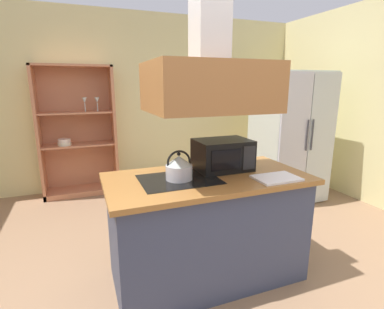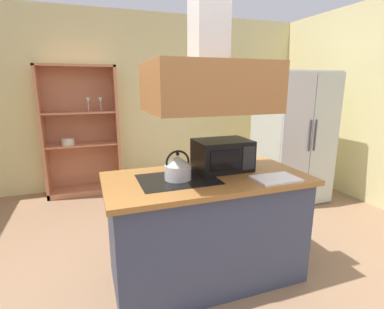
{
  "view_description": "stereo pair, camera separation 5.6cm",
  "coord_description": "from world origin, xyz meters",
  "px_view_note": "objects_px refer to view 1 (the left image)",
  "views": [
    {
      "loc": [
        -0.72,
        -1.8,
        1.62
      ],
      "look_at": [
        0.21,
        0.6,
        1.0
      ],
      "focal_mm": 27.43,
      "sensor_mm": 36.0,
      "label": 1
    },
    {
      "loc": [
        -0.66,
        -1.82,
        1.62
      ],
      "look_at": [
        0.21,
        0.6,
        1.0
      ],
      "focal_mm": 27.43,
      "sensor_mm": 36.0,
      "label": 2
    }
  ],
  "objects_px": {
    "dish_cabinet": "(78,139)",
    "cutting_board": "(276,178)",
    "kettle": "(179,168)",
    "refrigerator": "(289,137)",
    "microwave": "(223,155)"
  },
  "relations": [
    {
      "from": "refrigerator",
      "to": "microwave",
      "type": "relative_size",
      "value": 3.89
    },
    {
      "from": "dish_cabinet",
      "to": "cutting_board",
      "type": "xyz_separation_m",
      "value": [
        1.42,
        -2.8,
        0.08
      ]
    },
    {
      "from": "refrigerator",
      "to": "cutting_board",
      "type": "distance_m",
      "value": 2.03
    },
    {
      "from": "kettle",
      "to": "cutting_board",
      "type": "height_order",
      "value": "kettle"
    },
    {
      "from": "cutting_board",
      "to": "microwave",
      "type": "xyz_separation_m",
      "value": [
        -0.27,
        0.39,
        0.12
      ]
    },
    {
      "from": "dish_cabinet",
      "to": "kettle",
      "type": "relative_size",
      "value": 8.21
    },
    {
      "from": "refrigerator",
      "to": "dish_cabinet",
      "type": "height_order",
      "value": "dish_cabinet"
    },
    {
      "from": "refrigerator",
      "to": "microwave",
      "type": "bearing_deg",
      "value": -145.34
    },
    {
      "from": "refrigerator",
      "to": "cutting_board",
      "type": "height_order",
      "value": "refrigerator"
    },
    {
      "from": "dish_cabinet",
      "to": "microwave",
      "type": "relative_size",
      "value": 4.09
    },
    {
      "from": "refrigerator",
      "to": "microwave",
      "type": "distance_m",
      "value": 1.98
    },
    {
      "from": "dish_cabinet",
      "to": "kettle",
      "type": "xyz_separation_m",
      "value": [
        0.72,
        -2.53,
        0.16
      ]
    },
    {
      "from": "kettle",
      "to": "cutting_board",
      "type": "bearing_deg",
      "value": -20.43
    },
    {
      "from": "dish_cabinet",
      "to": "cutting_board",
      "type": "relative_size",
      "value": 5.54
    },
    {
      "from": "kettle",
      "to": "microwave",
      "type": "xyz_separation_m",
      "value": [
        0.44,
        0.13,
        0.03
      ]
    }
  ]
}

